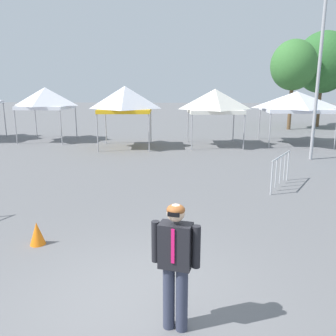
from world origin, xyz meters
name	(u,v)px	position (x,y,z in m)	size (l,w,h in m)	color
ground_plane	(134,299)	(0.00, 0.00, 0.00)	(140.00, 140.00, 0.00)	slate
canopy_tent_right_of_center	(46,98)	(-7.74, 15.80, 2.57)	(2.80, 2.80, 3.20)	#9E9EA3
canopy_tent_center	(125,99)	(-2.56, 13.73, 2.58)	(2.93, 2.93, 3.27)	#9E9EA3
canopy_tent_left_of_center	(215,101)	(2.25, 14.59, 2.47)	(3.07, 3.07, 3.12)	#9E9EA3
canopy_tent_behind_left	(296,101)	(6.90, 15.53, 2.42)	(3.68, 3.68, 2.99)	#9E9EA3
person_foreground	(175,259)	(0.67, -0.61, 1.03)	(0.64, 0.33, 1.78)	#33384C
light_pole_near_lift	(322,38)	(6.39, 11.03, 5.24)	(0.36, 0.36, 9.32)	#9E9EA3
tree_behind_tents_center	(323,62)	(11.57, 24.83, 5.15)	(4.41, 4.41, 7.59)	brown
tree_behind_tents_left	(294,65)	(8.63, 22.67, 4.81)	(3.39, 3.39, 6.69)	brown
crowd_barrier_near_person	(281,165)	(3.83, 6.39, 0.75)	(1.06, 1.86, 1.08)	#B7BABF
traffic_cone_lot_center	(37,233)	(-2.30, 1.78, 0.24)	(0.32, 0.32, 0.49)	orange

